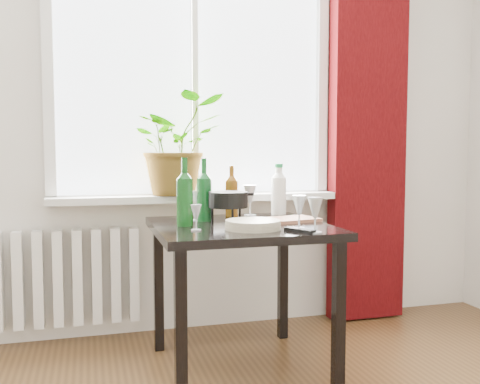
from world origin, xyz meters
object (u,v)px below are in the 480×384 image
object	(u,v)px
fondue_pot	(228,207)
tv_remote	(300,230)
wineglass_front_right	(299,212)
radiator	(68,277)
wineglass_back_center	(250,200)
wine_bottle_right	(204,189)
bottle_amber	(232,190)
cleaning_bottle	(279,189)
cutting_board	(288,220)
table	(240,242)
wineglass_far_right	(315,215)
plate_stack	(253,225)
wine_bottle_left	(185,191)
potted_plant	(176,145)
wineglass_back_left	(198,205)
wineglass_front_left	(196,217)

from	to	relation	value
fondue_pot	tv_remote	size ratio (longest dim) A/B	1.48
tv_remote	wineglass_front_right	bearing A→B (deg)	44.70
fondue_pot	tv_remote	xyz separation A→B (m)	(0.22, -0.42, -0.07)
radiator	wineglass_back_center	size ratio (longest dim) A/B	4.46
wine_bottle_right	fondue_pot	world-z (taller)	wine_bottle_right
bottle_amber	cleaning_bottle	world-z (taller)	cleaning_bottle
radiator	wineglass_back_center	bearing A→B (deg)	-17.60
cutting_board	table	bearing A→B (deg)	-171.56
wineglass_far_right	fondue_pot	xyz separation A→B (m)	(-0.28, 0.47, -0.00)
wine_bottle_right	tv_remote	bearing A→B (deg)	-56.40
plate_stack	wine_bottle_left	bearing A→B (deg)	144.73
potted_plant	table	bearing A→B (deg)	-69.55
wineglass_back_center	cutting_board	size ratio (longest dim) A/B	0.59
wineglass_back_center	cutting_board	xyz separation A→B (m)	(0.12, -0.27, -0.08)
wineglass_back_center	fondue_pot	xyz separation A→B (m)	(-0.18, -0.22, -0.01)
wineglass_front_right	wineglass_back_center	bearing A→B (deg)	97.87
radiator	tv_remote	size ratio (longest dim) A/B	5.11
wineglass_back_center	table	bearing A→B (deg)	-114.97
potted_plant	cutting_board	bearing A→B (deg)	-48.48
wineglass_back_left	cutting_board	world-z (taller)	wineglass_back_left
wineglass_front_left	cutting_board	world-z (taller)	wineglass_front_left
table	potted_plant	size ratio (longest dim) A/B	1.43
table	wineglass_far_right	xyz separation A→B (m)	(0.24, -0.37, 0.17)
bottle_amber	wineglass_back_center	xyz separation A→B (m)	(0.10, -0.02, -0.06)
cutting_board	plate_stack	bearing A→B (deg)	-139.62
radiator	potted_plant	distance (m)	0.99
wine_bottle_left	fondue_pot	size ratio (longest dim) A/B	1.46
plate_stack	potted_plant	bearing A→B (deg)	106.63
wineglass_back_left	tv_remote	size ratio (longest dim) A/B	1.02
wineglass_front_right	plate_stack	world-z (taller)	wineglass_front_right
cleaning_bottle	plate_stack	xyz separation A→B (m)	(-0.32, -0.52, -0.13)
wine_bottle_right	cutting_board	xyz separation A→B (m)	(0.42, -0.13, -0.16)
bottle_amber	plate_stack	bearing A→B (deg)	-93.93
plate_stack	tv_remote	world-z (taller)	plate_stack
table	wineglass_front_right	world-z (taller)	wineglass_front_right
wineglass_front_right	wineglass_far_right	bearing A→B (deg)	-82.92
wine_bottle_right	cutting_board	world-z (taller)	wine_bottle_right
radiator	plate_stack	bearing A→B (deg)	-43.32
radiator	wine_bottle_left	world-z (taller)	wine_bottle_left
wine_bottle_left	radiator	bearing A→B (deg)	133.32
wineglass_front_right	wineglass_far_right	size ratio (longest dim) A/B	0.98
potted_plant	cutting_board	xyz separation A→B (m)	(0.49, -0.56, -0.39)
radiator	wineglass_front_left	world-z (taller)	wineglass_front_left
potted_plant	fondue_pot	world-z (taller)	potted_plant
bottle_amber	wineglass_back_left	size ratio (longest dim) A/B	1.82
table	wineglass_back_left	world-z (taller)	wineglass_back_left
wine_bottle_left	tv_remote	distance (m)	0.60
bottle_amber	wineglass_back_left	distance (m)	0.27
wineglass_front_right	tv_remote	distance (m)	0.12
wine_bottle_left	wineglass_front_right	bearing A→B (deg)	-26.79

